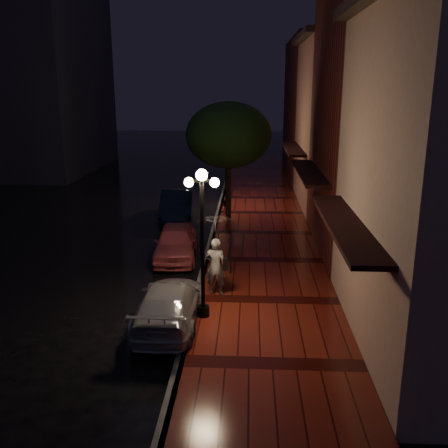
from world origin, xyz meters
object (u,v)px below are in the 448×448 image
at_px(streetlamp_far, 226,162).
at_px(pink_car, 176,242).
at_px(streetlamp_near, 202,235).
at_px(street_tree, 229,137).
at_px(navy_car, 177,206).
at_px(silver_car, 169,304).
at_px(parking_meter, 230,251).
at_px(woman_with_umbrella, 216,243).

distance_m(streetlamp_far, pink_car, 8.93).
bearing_deg(streetlamp_near, streetlamp_far, 90.00).
xyz_separation_m(street_tree, navy_car, (-2.64, 0.32, -3.49)).
distance_m(street_tree, silver_car, 11.88).
relative_size(street_tree, pink_car, 1.46).
bearing_deg(streetlamp_far, pink_car, -100.51).
relative_size(streetlamp_near, navy_car, 0.94).
bearing_deg(pink_car, navy_car, 93.47).
relative_size(streetlamp_near, streetlamp_far, 1.00).
distance_m(streetlamp_near, navy_car, 11.70).
xyz_separation_m(streetlamp_far, parking_meter, (0.65, -10.50, -1.63)).
distance_m(streetlamp_near, silver_car, 2.21).
distance_m(silver_car, woman_with_umbrella, 2.57).
height_order(navy_car, silver_car, navy_car).
bearing_deg(streetlamp_near, woman_with_umbrella, 81.18).
height_order(streetlamp_far, street_tree, street_tree).
bearing_deg(streetlamp_near, silver_car, -164.57).
relative_size(street_tree, woman_with_umbrella, 2.22).
distance_m(navy_car, parking_meter, 8.38).
height_order(navy_car, parking_meter, navy_car).
bearing_deg(pink_car, streetlamp_near, -77.81).
distance_m(streetlamp_far, woman_with_umbrella, 12.39).
bearing_deg(navy_car, parking_meter, -73.86).
height_order(silver_car, parking_meter, parking_meter).
bearing_deg(streetlamp_far, parking_meter, -86.46).
bearing_deg(woman_with_umbrella, silver_car, 65.51).
xyz_separation_m(silver_car, parking_meter, (1.60, 3.76, 0.35)).
height_order(streetlamp_near, navy_car, streetlamp_near).
relative_size(streetlamp_far, silver_car, 1.01).
xyz_separation_m(pink_car, navy_car, (-0.79, 5.88, 0.08)).
bearing_deg(woman_with_umbrella, streetlamp_near, 89.10).
relative_size(navy_car, woman_with_umbrella, 1.75).
bearing_deg(woman_with_umbrella, streetlamp_far, -80.91).
distance_m(streetlamp_far, silver_car, 14.43).
xyz_separation_m(street_tree, silver_car, (-1.21, -11.25, -3.63)).
relative_size(streetlamp_far, parking_meter, 3.19).
height_order(streetlamp_far, parking_meter, streetlamp_far).
height_order(streetlamp_near, woman_with_umbrella, streetlamp_near).
bearing_deg(navy_car, woman_with_umbrella, -79.85).
xyz_separation_m(streetlamp_near, silver_car, (-0.95, -0.26, -1.98)).
xyz_separation_m(streetlamp_far, silver_car, (-0.95, -14.26, -1.98)).
height_order(pink_car, parking_meter, parking_meter).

